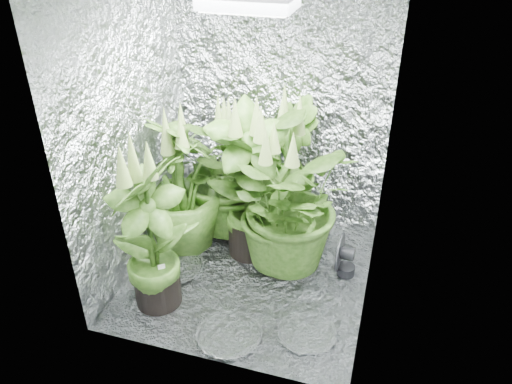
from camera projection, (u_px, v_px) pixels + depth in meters
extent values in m
plane|color=silver|center=(250.00, 273.00, 3.53)|extent=(1.60, 1.60, 0.00)
cube|color=silver|center=(282.00, 100.00, 3.68)|extent=(1.60, 0.02, 2.00)
cube|color=silver|center=(199.00, 214.00, 2.36)|extent=(1.60, 0.02, 2.00)
cube|color=silver|center=(131.00, 130.00, 3.22)|extent=(0.02, 1.60, 2.00)
cube|color=silver|center=(384.00, 162.00, 2.82)|extent=(0.02, 1.60, 2.00)
cube|color=gray|center=(248.00, 0.00, 2.60)|extent=(0.50, 0.30, 0.08)
cube|color=white|center=(248.00, 10.00, 2.62)|extent=(0.46, 0.26, 0.01)
cylinder|color=black|center=(230.00, 215.00, 3.92)|extent=(0.31, 0.31, 0.28)
cylinder|color=#3F2414|center=(230.00, 202.00, 3.86)|extent=(0.29, 0.29, 0.03)
imported|color=#193A0B|center=(229.00, 172.00, 3.73)|extent=(1.13, 1.13, 0.98)
cone|color=olive|center=(227.00, 119.00, 3.51)|extent=(0.10, 0.10, 0.28)
cylinder|color=black|center=(250.00, 236.00, 3.68)|extent=(0.32, 0.32, 0.28)
cylinder|color=#3F2414|center=(250.00, 222.00, 3.61)|extent=(0.29, 0.29, 0.03)
imported|color=#193A0B|center=(250.00, 182.00, 3.45)|extent=(0.82, 0.82, 1.13)
cone|color=olive|center=(249.00, 114.00, 3.19)|extent=(0.10, 0.10, 0.28)
cylinder|color=black|center=(282.00, 211.00, 3.97)|extent=(0.30, 0.30, 0.27)
cylinder|color=#3F2414|center=(282.00, 199.00, 3.91)|extent=(0.28, 0.28, 0.03)
imported|color=#193A0B|center=(283.00, 165.00, 3.76)|extent=(0.78, 0.78, 1.05)
cone|color=olive|center=(285.00, 107.00, 3.52)|extent=(0.10, 0.10, 0.27)
cylinder|color=black|center=(185.00, 231.00, 3.74)|extent=(0.31, 0.31, 0.27)
cylinder|color=#3F2414|center=(183.00, 217.00, 3.68)|extent=(0.28, 0.28, 0.03)
imported|color=#193A0B|center=(180.00, 183.00, 3.53)|extent=(0.80, 0.80, 1.03)
cone|color=olive|center=(175.00, 125.00, 3.30)|extent=(0.10, 0.10, 0.27)
cylinder|color=black|center=(283.00, 252.00, 3.53)|extent=(0.29, 0.29, 0.26)
cylinder|color=#3F2414|center=(283.00, 239.00, 3.47)|extent=(0.27, 0.27, 0.03)
imported|color=#193A0B|center=(284.00, 203.00, 3.31)|extent=(1.03, 1.03, 1.03)
cone|color=olive|center=(286.00, 141.00, 3.08)|extent=(0.09, 0.09, 0.26)
cylinder|color=black|center=(158.00, 285.00, 3.22)|extent=(0.30, 0.30, 0.26)
cylinder|color=#3F2414|center=(156.00, 271.00, 3.16)|extent=(0.27, 0.27, 0.03)
imported|color=#193A0B|center=(150.00, 230.00, 3.00)|extent=(0.65, 0.65, 1.07)
cone|color=olive|center=(141.00, 161.00, 2.76)|extent=(0.10, 0.10, 0.26)
cylinder|color=black|center=(346.00, 270.00, 3.50)|extent=(0.13, 0.13, 0.07)
cylinder|color=black|center=(348.00, 254.00, 3.43)|extent=(0.10, 0.10, 0.09)
cylinder|color=#4C4C51|center=(340.00, 252.00, 3.45)|extent=(0.03, 0.27, 0.27)
torus|color=#4C4C51|center=(340.00, 252.00, 3.45)|extent=(0.03, 0.28, 0.28)
cube|color=white|center=(162.00, 270.00, 3.10)|extent=(0.05, 0.04, 0.07)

